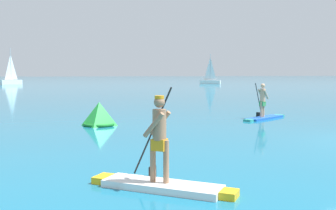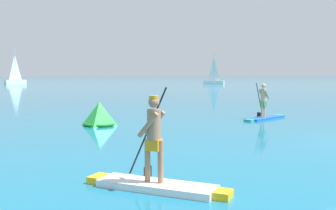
# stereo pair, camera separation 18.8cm
# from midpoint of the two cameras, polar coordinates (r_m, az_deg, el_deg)

# --- Properties ---
(paddleboarder_near_left) EXTENTS (2.56, 2.09, 1.95)m
(paddleboarder_near_left) POSITION_cam_midpoint_polar(r_m,az_deg,el_deg) (7.64, -1.15, -9.46)
(paddleboarder_near_left) COLOR white
(paddleboarder_near_left) RESTS_ON ground
(paddleboarder_mid_center) EXTENTS (2.90, 2.05, 1.77)m
(paddleboarder_mid_center) POSITION_cam_midpoint_polar(r_m,az_deg,el_deg) (19.58, 14.00, -0.85)
(paddleboarder_mid_center) COLOR blue
(paddleboarder_mid_center) RESTS_ON ground
(race_marker_buoy) EXTENTS (1.46, 1.46, 0.99)m
(race_marker_buoy) POSITION_cam_midpoint_polar(r_m,az_deg,el_deg) (16.88, -9.51, -1.47)
(race_marker_buoy) COLOR green
(race_marker_buoy) RESTS_ON ground
(sailboat_left_horizon) EXTENTS (3.80, 3.00, 6.77)m
(sailboat_left_horizon) POSITION_cam_midpoint_polar(r_m,az_deg,el_deg) (80.02, -21.03, 3.53)
(sailboat_left_horizon) COLOR white
(sailboat_left_horizon) RESTS_ON ground
(sailboat_right_horizon) EXTENTS (3.94, 2.93, 5.88)m
(sailboat_right_horizon) POSITION_cam_midpoint_polar(r_m,az_deg,el_deg) (78.76, 6.67, 3.73)
(sailboat_right_horizon) COLOR white
(sailboat_right_horizon) RESTS_ON ground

